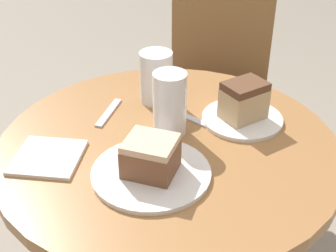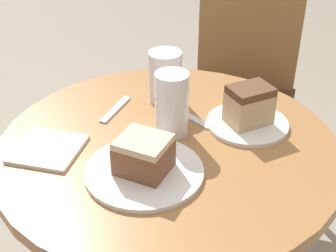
# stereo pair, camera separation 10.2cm
# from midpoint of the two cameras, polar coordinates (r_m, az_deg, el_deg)

# --- Properties ---
(table) EXTENTS (0.76, 0.76, 0.74)m
(table) POSITION_cam_midpoint_polar(r_m,az_deg,el_deg) (1.17, -2.54, -10.25)
(table) COLOR #9E6B3D
(table) RESTS_ON ground_plane
(chair) EXTENTS (0.45, 0.48, 0.89)m
(chair) POSITION_cam_midpoint_polar(r_m,az_deg,el_deg) (1.82, 4.14, 4.09)
(chair) COLOR olive
(chair) RESTS_ON ground_plane
(plate_near) EXTENTS (0.19, 0.19, 0.01)m
(plate_near) POSITION_cam_midpoint_polar(r_m,az_deg,el_deg) (1.12, 6.47, 0.80)
(plate_near) COLOR white
(plate_near) RESTS_ON table
(plate_far) EXTENTS (0.24, 0.24, 0.01)m
(plate_far) POSITION_cam_midpoint_polar(r_m,az_deg,el_deg) (0.95, -5.19, -5.81)
(plate_far) COLOR white
(plate_far) RESTS_ON table
(cake_slice_near) EXTENTS (0.12, 0.12, 0.09)m
(cake_slice_near) POSITION_cam_midpoint_polar(r_m,az_deg,el_deg) (1.10, 6.63, 3.04)
(cake_slice_near) COLOR tan
(cake_slice_near) RESTS_ON plate_near
(cake_slice_far) EXTENTS (0.12, 0.11, 0.07)m
(cake_slice_far) POSITION_cam_midpoint_polar(r_m,az_deg,el_deg) (0.92, -5.31, -3.77)
(cake_slice_far) COLOR brown
(cake_slice_far) RESTS_ON plate_far
(glass_lemonade) EXTENTS (0.08, 0.08, 0.13)m
(glass_lemonade) POSITION_cam_midpoint_polar(r_m,az_deg,el_deg) (1.18, -3.94, 5.54)
(glass_lemonade) COLOR beige
(glass_lemonade) RESTS_ON table
(glass_water) EXTENTS (0.08, 0.08, 0.15)m
(glass_water) POSITION_cam_midpoint_polar(r_m,az_deg,el_deg) (1.04, -2.56, 2.24)
(glass_water) COLOR silver
(glass_water) RESTS_ON table
(napkin_stack) EXTENTS (0.14, 0.14, 0.01)m
(napkin_stack) POSITION_cam_midpoint_polar(r_m,az_deg,el_deg) (1.03, -17.22, -3.74)
(napkin_stack) COLOR silver
(napkin_stack) RESTS_ON table
(fork) EXTENTS (0.16, 0.12, 0.00)m
(fork) POSITION_cam_midpoint_polar(r_m,az_deg,el_deg) (1.12, 0.12, 0.88)
(fork) COLOR silver
(fork) RESTS_ON table
(spoon) EXTENTS (0.04, 0.14, 0.00)m
(spoon) POSITION_cam_midpoint_polar(r_m,az_deg,el_deg) (1.16, -9.76, 1.55)
(spoon) COLOR silver
(spoon) RESTS_ON table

